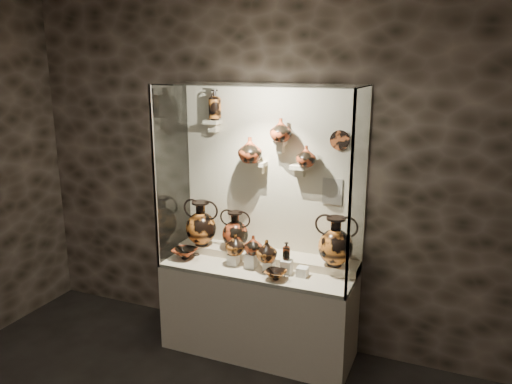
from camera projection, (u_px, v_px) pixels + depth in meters
wall_back at (272, 174)px, 4.48m from camera, size 5.00×0.02×3.20m
plinth at (258, 311)px, 4.50m from camera, size 1.70×0.60×0.80m
front_tier at (258, 268)px, 4.39m from camera, size 1.68×0.58×0.03m
rear_tier at (266, 257)px, 4.54m from camera, size 1.70×0.25×0.10m
back_panel at (272, 174)px, 4.48m from camera, size 1.70×0.03×1.60m
glass_front at (244, 189)px, 3.93m from camera, size 1.70×0.01×1.60m
glass_left at (172, 173)px, 4.51m from camera, size 0.01×0.60×1.60m
glass_right at (359, 191)px, 3.88m from camera, size 0.01×0.60×1.60m
glass_top at (259, 85)px, 4.00m from camera, size 1.70×0.60×0.01m
frame_post_left at (155, 180)px, 4.25m from camera, size 0.02×0.02×1.60m
frame_post_right at (350, 200)px, 3.62m from camera, size 0.02×0.02×1.60m
pedestal_a at (233, 259)px, 4.41m from camera, size 0.09×0.09×0.10m
pedestal_b at (251, 261)px, 4.35m from camera, size 0.09×0.09×0.13m
pedestal_c at (269, 266)px, 4.29m from camera, size 0.09×0.09×0.09m
pedestal_d at (287, 267)px, 4.23m from camera, size 0.09×0.09×0.12m
pedestal_e at (302, 272)px, 4.18m from camera, size 0.09×0.09×0.08m
bracket_ul at (213, 122)px, 4.50m from camera, size 0.14×0.12×0.04m
bracket_ca at (258, 164)px, 4.42m from camera, size 0.14×0.12×0.04m
bracket_cb at (280, 143)px, 4.30m from camera, size 0.10×0.12×0.04m
bracket_cc at (299, 167)px, 4.28m from camera, size 0.14×0.12×0.04m
amphora_left at (201, 223)px, 4.66m from camera, size 0.40×0.40×0.43m
amphora_mid at (235, 230)px, 4.57m from camera, size 0.36×0.36×0.36m
amphora_right at (335, 241)px, 4.18m from camera, size 0.40×0.40×0.43m
jug_a at (235, 244)px, 4.38m from camera, size 0.23×0.23×0.18m
jug_b at (253, 245)px, 4.31m from camera, size 0.17×0.17×0.17m
jug_c at (267, 251)px, 4.25m from camera, size 0.20×0.20×0.19m
lekythos_small at (286, 250)px, 4.21m from camera, size 0.09×0.09×0.17m
kylix_left at (185, 253)px, 4.55m from camera, size 0.33×0.29×0.11m
kylix_right at (276, 274)px, 4.12m from camera, size 0.27×0.24×0.09m
lekythos_tall at (215, 103)px, 4.44m from camera, size 0.15×0.15×0.31m
ovoid_vase_a at (250, 150)px, 4.36m from camera, size 0.25×0.25×0.22m
ovoid_vase_b at (281, 130)px, 4.22m from camera, size 0.22×0.22×0.20m
ovoid_vase_c at (306, 156)px, 4.20m from camera, size 0.20×0.20×0.18m
wall_plate at (340, 140)px, 4.14m from camera, size 0.17×0.02×0.17m
info_placard at (332, 192)px, 4.28m from camera, size 0.17×0.01×0.23m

